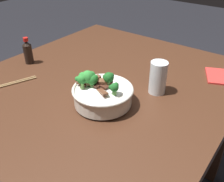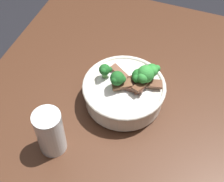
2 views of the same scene
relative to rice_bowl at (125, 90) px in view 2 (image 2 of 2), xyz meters
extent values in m
cube|color=#472819|center=(0.12, 0.11, -0.08)|extent=(1.23, 1.07, 0.05)
cube|color=#472819|center=(-0.42, -0.35, -0.48)|extent=(0.07, 0.07, 0.76)
cylinder|color=silver|center=(0.00, 0.00, -0.05)|extent=(0.11, 0.11, 0.01)
cylinder|color=silver|center=(0.00, 0.00, -0.01)|extent=(0.22, 0.22, 0.06)
torus|color=silver|center=(0.00, 0.00, 0.02)|extent=(0.23, 0.23, 0.01)
ellipsoid|color=white|center=(0.00, 0.00, 0.00)|extent=(0.18, 0.18, 0.04)
cube|color=brown|center=(0.02, 0.00, 0.04)|extent=(0.05, 0.06, 0.01)
cube|color=brown|center=(-0.02, 0.06, 0.03)|extent=(0.05, 0.08, 0.01)
cube|color=#4C2B1E|center=(0.01, 0.03, 0.04)|extent=(0.03, 0.06, 0.02)
cube|color=#4C2B1E|center=(0.00, 0.00, 0.03)|extent=(0.03, 0.06, 0.01)
cube|color=#4C2B1E|center=(0.00, 0.02, 0.03)|extent=(0.06, 0.05, 0.01)
cube|color=brown|center=(0.00, 0.05, 0.04)|extent=(0.07, 0.04, 0.02)
cube|color=brown|center=(-0.03, -0.02, 0.03)|extent=(0.05, 0.07, 0.02)
cylinder|color=#5B9947|center=(-0.01, -0.06, 0.03)|extent=(0.01, 0.01, 0.02)
sphere|color=#1E6023|center=(-0.01, -0.06, 0.05)|extent=(0.03, 0.03, 0.03)
sphere|color=#1E6023|center=(0.00, -0.06, 0.06)|extent=(0.02, 0.02, 0.02)
sphere|color=#1E6023|center=(-0.01, -0.05, 0.05)|extent=(0.02, 0.02, 0.02)
cylinder|color=#5B9947|center=(0.02, -0.02, 0.03)|extent=(0.02, 0.02, 0.03)
sphere|color=#1E6023|center=(0.02, -0.02, 0.06)|extent=(0.04, 0.04, 0.04)
sphere|color=#1E6023|center=(0.03, -0.02, 0.07)|extent=(0.02, 0.02, 0.02)
sphere|color=#1E6023|center=(0.02, 0.00, 0.06)|extent=(0.02, 0.02, 0.02)
cylinder|color=#7AB256|center=(-0.04, 0.06, 0.03)|extent=(0.02, 0.02, 0.03)
sphere|color=#2D8433|center=(-0.04, 0.06, 0.06)|extent=(0.04, 0.04, 0.04)
sphere|color=#2D8433|center=(-0.03, 0.06, 0.06)|extent=(0.02, 0.02, 0.02)
sphere|color=#2D8433|center=(-0.05, 0.07, 0.06)|extent=(0.02, 0.02, 0.02)
cylinder|color=#6BA84C|center=(-0.02, 0.05, 0.03)|extent=(0.01, 0.01, 0.03)
sphere|color=green|center=(-0.02, 0.05, 0.06)|extent=(0.05, 0.05, 0.05)
sphere|color=green|center=(0.00, 0.04, 0.06)|extent=(0.03, 0.03, 0.03)
sphere|color=green|center=(-0.03, 0.06, 0.06)|extent=(0.03, 0.03, 0.03)
cylinder|color=#5B9947|center=(-0.02, 0.03, 0.03)|extent=(0.02, 0.02, 0.02)
sphere|color=#237028|center=(-0.02, 0.03, 0.05)|extent=(0.04, 0.04, 0.04)
sphere|color=#237028|center=(0.00, 0.03, 0.06)|extent=(0.02, 0.02, 0.02)
sphere|color=#237028|center=(-0.03, 0.04, 0.06)|extent=(0.02, 0.02, 0.02)
cylinder|color=white|center=(0.20, -0.12, -0.05)|extent=(0.07, 0.07, 0.00)
cylinder|color=white|center=(0.20, -0.12, 0.02)|extent=(0.07, 0.07, 0.13)
cylinder|color=olive|center=(0.20, -0.12, 0.00)|extent=(0.06, 0.06, 0.10)
camera|label=1|loc=(-0.61, -0.51, 0.51)|focal=40.69mm
camera|label=2|loc=(0.55, 0.17, 0.70)|focal=52.78mm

